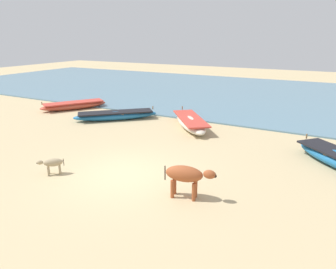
# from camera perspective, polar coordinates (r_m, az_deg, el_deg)

# --- Properties ---
(ground) EXTENTS (80.00, 80.00, 0.00)m
(ground) POSITION_cam_1_polar(r_m,az_deg,el_deg) (10.97, -8.07, -7.37)
(ground) COLOR tan
(sea_water) EXTENTS (60.00, 20.00, 0.08)m
(sea_water) POSITION_cam_1_polar(r_m,az_deg,el_deg) (26.79, 14.86, 7.33)
(sea_water) COLOR slate
(sea_water) RESTS_ON ground
(fishing_boat_0) EXTENTS (3.19, 4.13, 0.69)m
(fishing_boat_0) POSITION_cam_1_polar(r_m,az_deg,el_deg) (21.37, -17.09, 5.23)
(fishing_boat_0) COLOR #B74733
(fishing_boat_0) RESTS_ON ground
(fishing_boat_3) EXTENTS (4.20, 3.96, 0.68)m
(fishing_boat_3) POSITION_cam_1_polar(r_m,az_deg,el_deg) (18.08, -9.68, 3.56)
(fishing_boat_3) COLOR #1E669E
(fishing_boat_3) RESTS_ON ground
(fishing_boat_5) EXTENTS (3.47, 3.93, 0.75)m
(fishing_boat_5) POSITION_cam_1_polar(r_m,az_deg,el_deg) (16.26, 4.19, 2.30)
(fishing_boat_5) COLOR beige
(fishing_boat_5) RESTS_ON ground
(cow_adult_rust) EXTENTS (1.55, 0.66, 1.02)m
(cow_adult_rust) POSITION_cam_1_polar(r_m,az_deg,el_deg) (9.11, 3.37, -7.57)
(cow_adult_rust) COLOR #9E4C28
(cow_adult_rust) RESTS_ON ground
(calf_near_dun) EXTENTS (0.75, 0.73, 0.58)m
(calf_near_dun) POSITION_cam_1_polar(r_m,az_deg,el_deg) (11.45, -20.70, -5.00)
(calf_near_dun) COLOR tan
(calf_near_dun) RESTS_ON ground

